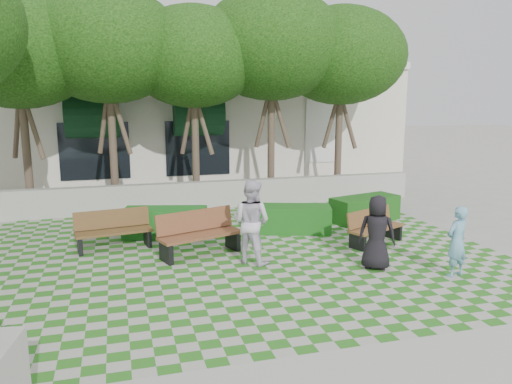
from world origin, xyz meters
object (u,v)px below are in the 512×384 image
object	(u,v)px
bench_mid	(199,234)
hedge_midright	(292,219)
person_white	(251,222)
person_dark	(377,233)
person_blue	(457,242)
bench_east	(374,227)
bench_west	(114,231)
hedge_east	(365,209)
hedge_midleft	(165,223)

from	to	relation	value
bench_mid	hedge_midright	size ratio (longest dim) A/B	0.99
bench_mid	person_white	world-z (taller)	person_white
person_dark	person_blue	bearing A→B (deg)	-179.17
person_white	bench_mid	bearing A→B (deg)	4.44
person_blue	bench_east	bearing A→B (deg)	-94.94
bench_mid	person_white	bearing A→B (deg)	-58.58
bench_mid	bench_west	distance (m)	2.19
hedge_midright	person_blue	xyz separation A→B (m)	(2.10, -4.15, 0.38)
hedge_east	bench_west	bearing A→B (deg)	-173.29
bench_mid	person_dark	xyz separation A→B (m)	(3.52, -1.99, 0.31)
bench_mid	hedge_east	world-z (taller)	bench_mid
person_blue	person_white	bearing A→B (deg)	-42.65
bench_mid	hedge_midleft	world-z (taller)	bench_mid
hedge_east	person_blue	distance (m)	4.77
person_blue	hedge_east	bearing A→B (deg)	-110.39
hedge_midright	person_white	xyz separation A→B (m)	(-1.74, -2.16, 0.58)
bench_east	hedge_midright	bearing A→B (deg)	111.33
person_blue	person_dark	world-z (taller)	person_dark
hedge_east	bench_mid	bearing A→B (deg)	-160.47
person_dark	person_white	size ratio (longest dim) A/B	0.86
hedge_east	person_white	world-z (taller)	person_white
hedge_midright	person_white	size ratio (longest dim) A/B	1.11
hedge_east	hedge_midleft	bearing A→B (deg)	-179.18
hedge_east	hedge_midright	bearing A→B (deg)	-166.98
bench_east	hedge_midright	world-z (taller)	bench_east
hedge_midright	person_blue	distance (m)	4.67
person_dark	person_white	distance (m)	2.73
bench_east	person_blue	distance (m)	2.61
person_dark	bench_west	bearing A→B (deg)	4.32
hedge_east	bench_east	bearing A→B (deg)	-112.17
person_white	bench_west	bearing A→B (deg)	11.74
person_dark	hedge_east	bearing A→B (deg)	-81.38
person_white	person_dark	bearing A→B (deg)	-160.13
hedge_midright	person_white	distance (m)	2.83
hedge_midright	bench_west	bearing A→B (deg)	-176.76
bench_east	hedge_midleft	xyz separation A→B (m)	(-5.02, 2.10, -0.04)
hedge_east	person_blue	world-z (taller)	person_blue
bench_mid	person_blue	size ratio (longest dim) A/B	1.40
bench_east	person_blue	bearing A→B (deg)	-103.97
person_white	person_blue	bearing A→B (deg)	-163.12
hedge_midright	bench_east	bearing A→B (deg)	-44.42
bench_east	hedge_midleft	world-z (taller)	bench_east
bench_mid	person_dark	bearing A→B (deg)	-48.24
bench_east	bench_west	world-z (taller)	bench_west
bench_west	person_white	distance (m)	3.55
bench_mid	person_blue	xyz separation A→B (m)	(4.87, -2.86, 0.24)
hedge_east	person_blue	bearing A→B (deg)	-95.17
person_blue	person_dark	xyz separation A→B (m)	(-1.36, 0.86, 0.06)
bench_east	person_white	size ratio (longest dim) A/B	0.92
bench_mid	person_blue	world-z (taller)	person_blue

